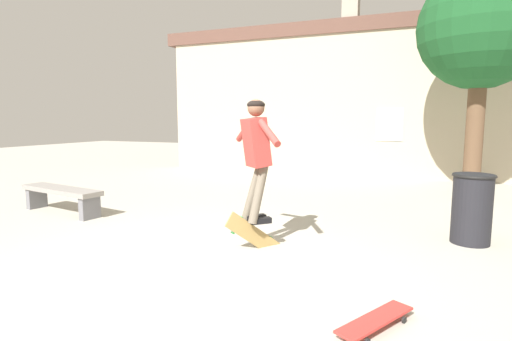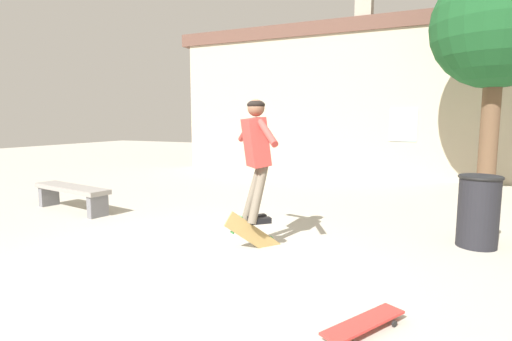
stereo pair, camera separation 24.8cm
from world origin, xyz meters
The scene contains 8 objects.
ground_plane centered at (0.00, 0.00, 0.00)m, with size 40.00×40.00×0.00m, color #B2AD9E.
building_backdrop centered at (0.00, 8.15, 2.29)m, with size 11.46×0.52×5.29m.
tree_right centered at (3.19, 5.96, 3.45)m, with size 2.52×2.52×4.75m.
park_bench centered at (-3.58, 1.41, 0.33)m, with size 1.83×0.70×0.45m.
trash_bin centered at (2.79, 2.18, 0.48)m, with size 0.52×0.52×0.92m.
skater centered at (0.26, 0.94, 1.25)m, with size 0.95×0.97×1.53m.
skateboard_flipping centered at (0.24, 0.90, 0.17)m, with size 0.51×0.65×0.68m.
skateboard_resting centered at (1.86, -0.53, 0.07)m, with size 0.54×0.79×0.08m.
Camera 1 is at (2.10, -3.60, 1.62)m, focal length 28.00 mm.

